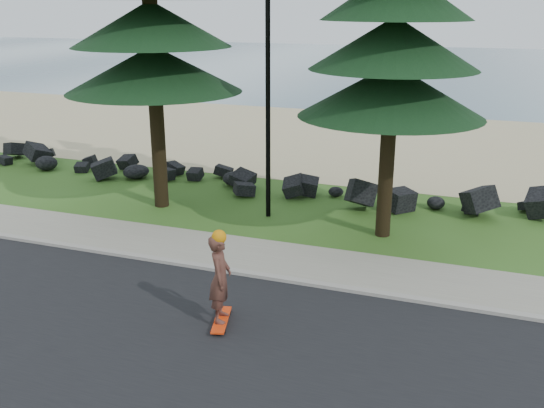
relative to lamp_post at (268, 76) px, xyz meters
The scene contains 9 objects.
ground 5.23m from the lamp_post, 90.00° to the right, with size 160.00×160.00×0.00m, color #345A1C.
road 8.74m from the lamp_post, 90.00° to the right, with size 160.00×7.00×0.02m, color black.
kerb 5.79m from the lamp_post, 90.00° to the right, with size 160.00×0.20×0.10m, color #A09990.
sidewalk 5.08m from the lamp_post, 90.00° to the right, with size 160.00×2.00×0.08m, color gray.
beach_sand 12.03m from the lamp_post, 90.00° to the left, with size 160.00×15.00×0.01m, color tan.
ocean 47.98m from the lamp_post, 90.00° to the left, with size 160.00×58.00×0.01m, color #395A6E.
seawall_boulders 4.78m from the lamp_post, 90.00° to the left, with size 60.00×2.40×1.10m, color black, non-canonical shape.
lamp_post is the anchor object (origin of this frame).
skateboarder 7.23m from the lamp_post, 78.22° to the right, with size 0.58×1.10×1.99m.
Camera 1 is at (5.87, -12.90, 6.09)m, focal length 40.00 mm.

